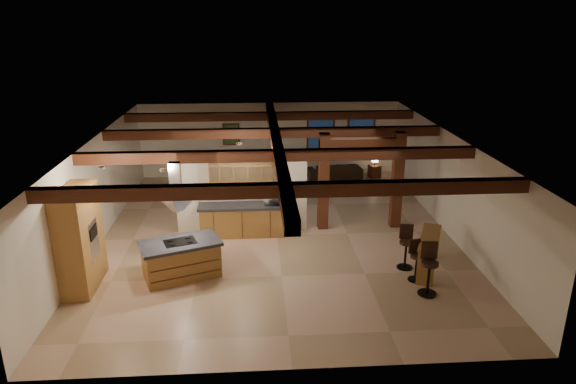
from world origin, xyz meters
name	(u,v)px	position (x,y,z in m)	size (l,w,h in m)	color
ground	(277,235)	(0.00, 0.00, 0.00)	(12.00, 12.00, 0.00)	tan
room_walls	(277,177)	(0.00, 0.00, 1.78)	(12.00, 12.00, 12.00)	white
ceiling_beams	(276,143)	(0.00, 0.00, 2.76)	(10.00, 12.00, 0.28)	#431A10
timber_posts	(361,171)	(2.50, 0.50, 1.76)	(2.50, 0.30, 2.90)	#431A10
partition_wall	(242,195)	(-1.00, 0.50, 1.10)	(3.80, 0.18, 2.20)	white
pantry_cabinet	(80,239)	(-4.67, -2.60, 1.20)	(0.67, 1.60, 2.40)	olive
back_counter	(242,220)	(-1.00, 0.11, 0.48)	(2.50, 0.66, 0.94)	olive
upper_display_cabinet	(241,172)	(-1.00, 0.31, 1.85)	(1.80, 0.36, 0.95)	olive
range_hood	(178,208)	(-2.44, -2.31, 1.78)	(1.10, 1.10, 1.40)	silver
back_windows	(341,138)	(2.80, 5.93, 1.50)	(2.70, 0.07, 1.70)	#431A10
framed_art	(231,134)	(-1.50, 5.94, 1.70)	(0.65, 0.05, 0.85)	#431A10
recessed_cans	(172,160)	(-2.53, -1.93, 2.87)	(3.16, 2.46, 0.03)	silver
kitchen_island	(181,259)	(-2.44, -2.31, 0.47)	(2.12, 1.60, 0.94)	olive
dining_table	(260,189)	(-0.43, 3.30, 0.32)	(1.82, 1.01, 0.64)	#3E1A0F
sofa	(335,171)	(2.51, 5.39, 0.31)	(2.10, 0.82, 0.61)	black
microwave	(273,200)	(-0.10, 0.11, 1.07)	(0.48, 0.33, 0.27)	silver
bar_counter	(429,248)	(3.67, -2.42, 0.62)	(1.10, 1.80, 0.93)	olive
side_table	(374,171)	(4.10, 5.42, 0.25)	(0.40, 0.40, 0.49)	#431A10
table_lamp	(375,160)	(4.10, 5.42, 0.72)	(0.27, 0.27, 0.32)	black
bar_stool_a	(429,269)	(3.30, -3.51, 0.63)	(0.43, 0.44, 1.24)	black
bar_stool_b	(416,260)	(3.21, -2.85, 0.52)	(0.36, 0.37, 1.01)	black
bar_stool_c	(406,247)	(3.15, -2.21, 0.57)	(0.39, 0.41, 1.13)	black
dining_chairs	(260,182)	(-0.43, 3.30, 0.59)	(2.23, 2.23, 1.15)	#431A10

